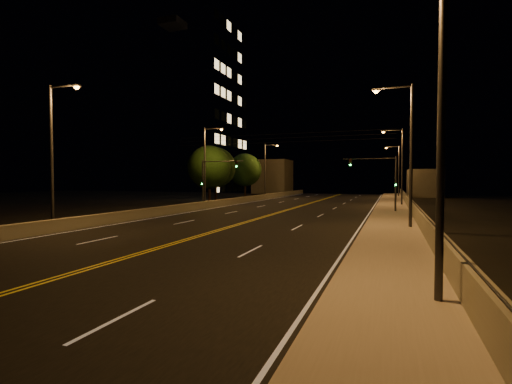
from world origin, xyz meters
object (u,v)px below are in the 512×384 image
(streetlight_5, at_px, (207,162))
(streetlight_3, at_px, (397,168))
(tree_1, at_px, (216,167))
(streetlight_2, at_px, (400,162))
(traffic_signal_right, at_px, (384,177))
(streetlight_1, at_px, (407,147))
(streetlight_4, at_px, (55,147))
(streetlight_0, at_px, (430,97))
(building_tower, at_px, (173,112))
(streetlight_6, at_px, (267,167))
(tree_0, at_px, (209,167))
(traffic_signal_left, at_px, (211,177))
(tree_2, at_px, (245,170))

(streetlight_5, bearing_deg, streetlight_3, 57.01)
(streetlight_3, relative_size, tree_1, 1.17)
(streetlight_2, bearing_deg, traffic_signal_right, -98.79)
(streetlight_1, relative_size, streetlight_4, 1.00)
(streetlight_0, xyz_separation_m, building_tower, (-39.56, 49.96, 10.45))
(streetlight_6, xyz_separation_m, tree_0, (-2.59, -16.57, -0.46))
(tree_0, distance_m, tree_1, 5.06)
(streetlight_4, bearing_deg, building_tower, 113.23)
(streetlight_4, distance_m, tree_0, 26.81)
(tree_1, bearing_deg, traffic_signal_left, -65.93)
(building_tower, bearing_deg, streetlight_2, -17.02)
(streetlight_4, bearing_deg, traffic_signal_right, 44.89)
(streetlight_0, relative_size, streetlight_3, 1.00)
(streetlight_5, height_order, tree_1, streetlight_5)
(streetlight_6, xyz_separation_m, traffic_signal_right, (19.87, -23.46, -1.87))
(building_tower, xyz_separation_m, tree_1, (14.05, -10.65, -10.79))
(streetlight_4, relative_size, traffic_signal_right, 1.70)
(streetlight_4, distance_m, tree_2, 43.50)
(tree_0, bearing_deg, streetlight_5, -65.38)
(streetlight_6, distance_m, tree_0, 16.78)
(streetlight_3, distance_m, tree_0, 36.47)
(streetlight_3, xyz_separation_m, streetlight_6, (-21.46, -10.84, 0.00))
(traffic_signal_left, xyz_separation_m, tree_0, (-3.78, 6.89, 1.41))
(streetlight_0, xyz_separation_m, tree_2, (-25.52, 51.09, -0.44))
(streetlight_0, bearing_deg, traffic_signal_left, 126.31)
(building_tower, bearing_deg, streetlight_5, -49.42)
(streetlight_1, bearing_deg, streetlight_6, 121.08)
(traffic_signal_left, bearing_deg, streetlight_5, 133.76)
(streetlight_1, bearing_deg, tree_2, 125.59)
(streetlight_4, height_order, tree_1, streetlight_4)
(streetlight_0, xyz_separation_m, streetlight_3, (0.00, 61.88, 0.00))
(traffic_signal_left, bearing_deg, streetlight_3, 59.42)
(streetlight_2, bearing_deg, tree_1, 176.73)
(streetlight_1, height_order, tree_1, streetlight_1)
(streetlight_2, xyz_separation_m, traffic_signal_left, (-20.27, -10.27, -1.87))
(streetlight_2, xyz_separation_m, tree_0, (-24.05, -3.38, -0.46))
(streetlight_4, relative_size, streetlight_5, 1.00)
(streetlight_2, xyz_separation_m, building_tower, (-39.56, 12.11, 10.45))
(streetlight_5, height_order, tree_0, streetlight_5)
(streetlight_0, relative_size, traffic_signal_right, 1.70)
(streetlight_1, xyz_separation_m, streetlight_6, (-21.46, 35.60, 0.00))
(streetlight_6, bearing_deg, streetlight_0, -67.20)
(tree_0, xyz_separation_m, tree_2, (-1.47, 16.62, 0.02))
(streetlight_0, relative_size, streetlight_2, 1.00)
(tree_1, bearing_deg, streetlight_3, 41.51)
(streetlight_1, bearing_deg, streetlight_5, 148.04)
(streetlight_3, height_order, traffic_signal_right, streetlight_3)
(streetlight_2, distance_m, traffic_signal_right, 10.56)
(traffic_signal_left, bearing_deg, streetlight_2, 26.87)
(traffic_signal_right, relative_size, tree_2, 0.70)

